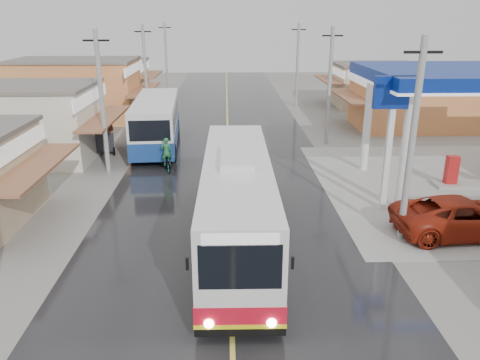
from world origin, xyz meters
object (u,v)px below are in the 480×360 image
at_px(coach_bus, 237,202).
at_px(second_bus, 157,122).
at_px(tricycle_near, 104,139).
at_px(cyclist, 167,160).
at_px(jeepney, 463,217).

distance_m(coach_bus, second_bus, 15.67).
relative_size(coach_bus, tricycle_near, 5.46).
height_order(second_bus, cyclist, second_bus).
bearing_deg(cyclist, jeepney, -49.47).
distance_m(second_bus, cyclist, 5.47).
bearing_deg(second_bus, tricycle_near, -164.93).
distance_m(jeepney, tricycle_near, 22.10).
relative_size(second_bus, jeepney, 1.79).
bearing_deg(coach_bus, cyclist, 112.58).
relative_size(coach_bus, cyclist, 5.99).
bearing_deg(coach_bus, jeepney, 4.69).
relative_size(second_bus, tricycle_near, 4.58).
xyz_separation_m(cyclist, tricycle_near, (-4.66, 4.05, 0.26)).
relative_size(second_bus, cyclist, 5.02).
bearing_deg(cyclist, second_bus, 88.26).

